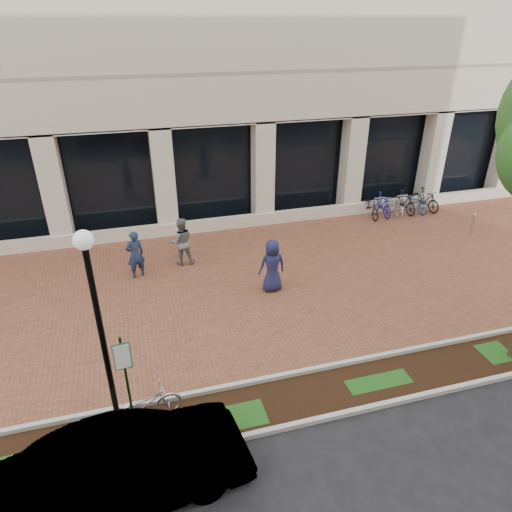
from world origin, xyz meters
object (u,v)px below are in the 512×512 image
object	(u,v)px
parking_sign	(126,373)
bollard	(473,224)
pedestrian_mid	(181,241)
pedestrian_right	(272,266)
locked_bicycle	(141,406)
lamppost	(100,326)
bike_rack_cluster	(398,203)
sedan_near_curb	(129,468)
pedestrian_left	(135,255)

from	to	relation	value
parking_sign	bollard	xyz separation A→B (m)	(13.45, 6.34, -1.07)
parking_sign	pedestrian_mid	xyz separation A→B (m)	(2.00, 7.10, -0.68)
pedestrian_mid	pedestrian_right	bearing A→B (deg)	136.44
parking_sign	locked_bicycle	distance (m)	1.10
lamppost	bike_rack_cluster	xyz separation A→B (m)	(12.17, 8.95, -2.11)
sedan_near_curb	parking_sign	bearing A→B (deg)	-10.83
bike_rack_cluster	pedestrian_left	bearing A→B (deg)	-168.64
lamppost	pedestrian_left	world-z (taller)	lamppost
lamppost	bollard	size ratio (longest dim) A/B	4.91
lamppost	pedestrian_right	bearing A→B (deg)	41.72
parking_sign	lamppost	world-z (taller)	lamppost
parking_sign	pedestrian_mid	bearing A→B (deg)	67.68
bike_rack_cluster	bollard	bearing A→B (deg)	-62.29
locked_bicycle	pedestrian_left	distance (m)	6.46
lamppost	pedestrian_right	size ratio (longest dim) A/B	2.62
pedestrian_mid	bollard	distance (m)	11.49
pedestrian_right	bike_rack_cluster	distance (m)	8.71
lamppost	sedan_near_curb	world-z (taller)	lamppost
pedestrian_left	bike_rack_cluster	world-z (taller)	pedestrian_left
locked_bicycle	bike_rack_cluster	xyz separation A→B (m)	(11.67, 9.07, -0.00)
pedestrian_left	pedestrian_right	distance (m)	4.56
parking_sign	pedestrian_right	distance (m)	6.43
locked_bicycle	parking_sign	bearing A→B (deg)	118.55
pedestrian_right	pedestrian_left	bearing A→B (deg)	-29.16
pedestrian_mid	bike_rack_cluster	bearing A→B (deg)	-165.98
parking_sign	bollard	distance (m)	14.91
pedestrian_mid	locked_bicycle	bearing A→B (deg)	77.27
parking_sign	sedan_near_curb	xyz separation A→B (m)	(-0.10, -1.52, -0.83)
pedestrian_left	sedan_near_curb	distance (m)	8.12
parking_sign	sedan_near_curb	size ratio (longest dim) A/B	0.56
bollard	lamppost	bearing A→B (deg)	-156.16
pedestrian_mid	sedan_near_curb	bearing A→B (deg)	78.26
parking_sign	lamppost	distance (m)	1.11
pedestrian_right	locked_bicycle	bearing A→B (deg)	42.87
pedestrian_right	bollard	distance (m)	9.14
lamppost	sedan_near_curb	size ratio (longest dim) A/B	1.06
locked_bicycle	pedestrian_right	bearing A→B (deg)	-54.03
pedestrian_left	bollard	xyz separation A→B (m)	(13.05, -0.24, -0.36)
pedestrian_left	pedestrian_mid	bearing A→B (deg)	179.79
bollard	parking_sign	bearing A→B (deg)	-154.76
parking_sign	bollard	bearing A→B (deg)	18.63
lamppost	pedestrian_left	xyz separation A→B (m)	(0.74, 6.33, -1.74)
pedestrian_mid	pedestrian_right	xyz separation A→B (m)	(2.50, -2.54, 0.01)
parking_sign	pedestrian_left	size ratio (longest dim) A/B	1.46
bollard	sedan_near_curb	bearing A→B (deg)	-149.89
pedestrian_right	bollard	bearing A→B (deg)	-171.48
lamppost	bike_rack_cluster	world-z (taller)	lamppost
lamppost	pedestrian_right	distance (m)	6.68
locked_bicycle	bollard	world-z (taller)	bollard
parking_sign	locked_bicycle	bearing A→B (deg)	31.61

